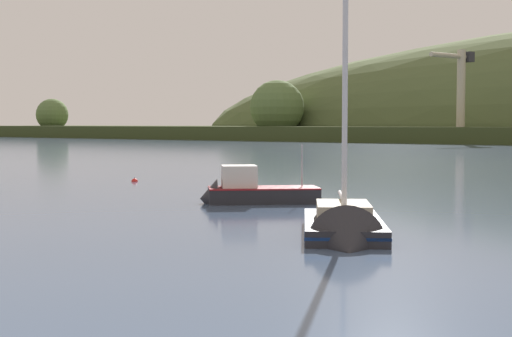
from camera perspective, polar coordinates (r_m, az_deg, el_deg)
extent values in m
sphere|color=#56703D|center=(284.00, -15.00, 3.91)|extent=(11.45, 11.45, 11.45)
sphere|color=#56703D|center=(217.53, 1.58, 4.60)|extent=(15.49, 15.49, 15.49)
cube|color=#4C4C51|center=(181.70, 15.03, 2.17)|extent=(5.51, 5.51, 2.00)
cylinder|color=#BCB293|center=(181.81, 15.08, 5.53)|extent=(1.94, 1.94, 19.35)
cylinder|color=#BCB293|center=(178.67, 14.18, 8.20)|extent=(5.22, 11.30, 1.06)
cube|color=#333338|center=(183.97, 15.53, 8.03)|extent=(3.20, 2.73, 2.32)
cube|color=#232328|center=(31.06, 6.51, -4.89)|extent=(6.22, 7.97, 1.23)
cone|color=#232328|center=(27.41, 6.90, -6.00)|extent=(3.48, 3.03, 2.95)
cube|color=navy|center=(31.01, 6.51, -4.28)|extent=(6.24, 7.98, 0.12)
cube|color=#BCB299|center=(30.75, 6.53, -3.19)|extent=(3.42, 3.92, 0.67)
cylinder|color=silver|center=(29.85, 6.67, 6.15)|extent=(0.22, 0.22, 10.59)
cylinder|color=silver|center=(31.90, 6.43, -2.08)|extent=(1.99, 3.50, 0.17)
cube|color=#232328|center=(42.95, 0.56, -2.22)|extent=(6.38, 5.71, 1.23)
cone|color=#232328|center=(42.73, -3.57, -2.25)|extent=(2.10, 2.32, 2.19)
cube|color=maroon|center=(42.90, 0.56, -1.45)|extent=(6.41, 5.74, 0.08)
cube|color=silver|center=(42.72, -1.28, -0.59)|extent=(2.59, 2.56, 1.23)
cube|color=#192833|center=(42.65, -2.47, -0.35)|extent=(0.99, 1.26, 0.69)
cylinder|color=#B2B2B7|center=(43.11, 3.46, 0.22)|extent=(0.06, 0.06, 2.40)
sphere|color=red|center=(59.42, -9.07, -0.97)|extent=(0.50, 0.50, 0.50)
cylinder|color=black|center=(59.40, -9.07, -0.69)|extent=(0.04, 0.04, 0.08)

